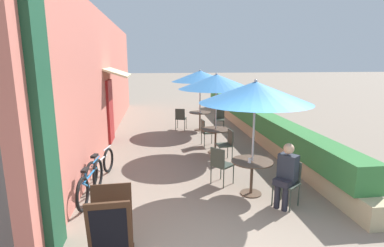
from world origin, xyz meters
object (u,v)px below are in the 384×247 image
at_px(cafe_chair_far_right, 219,118).
at_px(cafe_chair_mid_right, 206,130).
at_px(patio_table_near, 252,169).
at_px(patio_table_far, 200,117).
at_px(cafe_chair_far_left, 181,117).
at_px(bicycle_leaning, 91,183).
at_px(patio_umbrella_near, 255,92).
at_px(seated_patron_near_right, 286,173).
at_px(cafe_chair_near_right, 288,180).
at_px(patio_umbrella_far, 200,76).
at_px(bicycle_second, 100,167).
at_px(cafe_chair_near_left, 220,163).
at_px(patio_table_mid, 216,135).
at_px(cafe_chair_mid_left, 227,142).
at_px(menu_board, 111,225).
at_px(patio_umbrella_mid, 216,82).
at_px(coffee_cup_far, 200,112).
at_px(coffee_cup_near, 250,161).

bearing_deg(cafe_chair_far_right, cafe_chair_mid_right, 83.10).
distance_m(patio_table_near, patio_table_far, 5.88).
distance_m(cafe_chair_far_left, bicycle_leaning, 6.27).
distance_m(patio_umbrella_near, patio_table_far, 6.09).
height_order(patio_umbrella_near, seated_patron_near_right, patio_umbrella_near).
relative_size(cafe_chair_near_right, cafe_chair_far_right, 1.00).
relative_size(patio_umbrella_far, bicycle_second, 1.50).
relative_size(bicycle_leaning, bicycle_second, 1.03).
relative_size(seated_patron_near_right, cafe_chair_far_right, 1.44).
bearing_deg(patio_umbrella_far, cafe_chair_near_left, -93.74).
relative_size(patio_table_mid, patio_table_far, 1.00).
height_order(cafe_chair_mid_right, patio_table_far, cafe_chair_mid_right).
height_order(cafe_chair_far_right, bicycle_second, cafe_chair_far_right).
distance_m(cafe_chair_near_right, patio_table_far, 6.47).
relative_size(patio_umbrella_near, cafe_chair_mid_left, 2.75).
relative_size(patio_umbrella_far, bicycle_leaning, 1.45).
xyz_separation_m(patio_table_near, bicycle_leaning, (-3.28, 0.20, -0.21)).
height_order(cafe_chair_near_right, cafe_chair_mid_right, same).
xyz_separation_m(patio_umbrella_near, cafe_chair_mid_right, (-0.33, 3.67, -1.62)).
bearing_deg(bicycle_second, cafe_chair_near_right, -11.66).
relative_size(cafe_chair_near_right, patio_table_mid, 1.02).
distance_m(patio_table_mid, menu_board, 5.25).
distance_m(patio_umbrella_mid, cafe_chair_mid_right, 1.79).
distance_m(cafe_chair_near_left, patio_table_mid, 2.40).
relative_size(cafe_chair_mid_left, cafe_chair_far_right, 1.00).
xyz_separation_m(cafe_chair_mid_left, bicycle_second, (-3.25, -1.00, -0.19)).
xyz_separation_m(seated_patron_near_right, patio_umbrella_mid, (-0.63, 3.53, 1.45)).
bearing_deg(patio_umbrella_mid, cafe_chair_far_left, 104.13).
xyz_separation_m(cafe_chair_near_left, patio_table_far, (0.35, 5.33, 0.04)).
height_order(patio_table_mid, cafe_chair_far_left, cafe_chair_far_left).
relative_size(seated_patron_near_right, patio_table_mid, 1.46).
relative_size(cafe_chair_near_left, cafe_chair_near_right, 1.00).
height_order(seated_patron_near_right, menu_board, seated_patron_near_right).
bearing_deg(cafe_chair_near_right, bicycle_second, 26.66).
height_order(patio_umbrella_near, cafe_chair_near_left, patio_umbrella_near).
xyz_separation_m(patio_table_near, bicycle_second, (-3.26, 1.16, -0.23)).
relative_size(patio_table_near, patio_table_mid, 1.00).
bearing_deg(bicycle_second, seated_patron_near_right, -13.05).
relative_size(patio_umbrella_mid, patio_table_far, 2.81).
xyz_separation_m(patio_table_mid, cafe_chair_mid_right, (-0.16, 0.75, -0.04)).
bearing_deg(coffee_cup_far, cafe_chair_mid_right, -93.19).
relative_size(patio_umbrella_near, coffee_cup_far, 26.63).
xyz_separation_m(patio_umbrella_near, bicycle_second, (-3.26, 1.16, -1.81)).
distance_m(patio_table_near, patio_umbrella_mid, 3.32).
bearing_deg(cafe_chair_mid_left, coffee_cup_far, -3.02).
bearing_deg(patio_umbrella_near, coffee_cup_near, -131.39).
relative_size(patio_table_near, patio_umbrella_near, 0.36).
height_order(cafe_chair_mid_right, bicycle_second, cafe_chair_mid_right).
bearing_deg(patio_umbrella_far, patio_table_near, -88.09).
xyz_separation_m(coffee_cup_near, patio_umbrella_far, (-0.10, 5.98, 1.36)).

